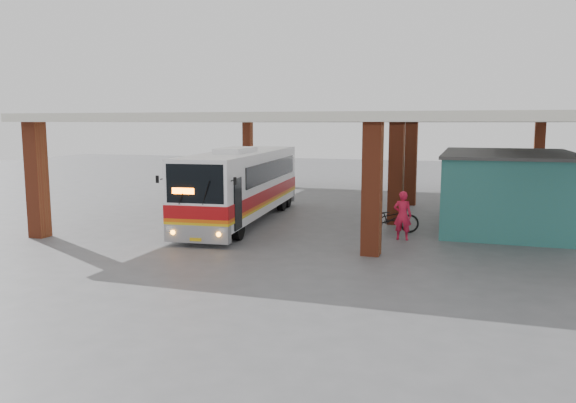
% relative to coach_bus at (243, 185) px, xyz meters
% --- Properties ---
extents(ground, '(90.00, 90.00, 0.00)m').
position_rel_coach_bus_xyz_m(ground, '(3.47, -1.57, -1.63)').
color(ground, '#515154').
rests_on(ground, ground).
extents(brick_columns, '(20.10, 21.60, 4.35)m').
position_rel_coach_bus_xyz_m(brick_columns, '(4.90, 3.43, 0.54)').
color(brick_columns, '#973C21').
rests_on(brick_columns, ground).
extents(canopy_roof, '(21.00, 23.00, 0.30)m').
position_rel_coach_bus_xyz_m(canopy_roof, '(3.97, 4.93, 2.87)').
color(canopy_roof, silver).
rests_on(canopy_roof, brick_columns).
extents(shop_building, '(5.20, 8.20, 3.11)m').
position_rel_coach_bus_xyz_m(shop_building, '(10.96, 2.43, -0.07)').
color(shop_building, teal).
rests_on(shop_building, ground).
extents(coach_bus, '(3.47, 11.44, 3.28)m').
position_rel_coach_bus_xyz_m(coach_bus, '(0.00, 0.00, 0.00)').
color(coach_bus, white).
rests_on(coach_bus, ground).
extents(motorcycle, '(2.29, 1.32, 1.14)m').
position_rel_coach_bus_xyz_m(motorcycle, '(6.58, -0.54, -1.06)').
color(motorcycle, black).
rests_on(motorcycle, ground).
extents(pedestrian, '(0.67, 0.45, 1.83)m').
position_rel_coach_bus_xyz_m(pedestrian, '(7.16, -1.82, -0.72)').
color(pedestrian, red).
rests_on(pedestrian, ground).
extents(red_chair, '(0.42, 0.42, 0.75)m').
position_rel_coach_bus_xyz_m(red_chair, '(8.56, 3.77, -1.28)').
color(red_chair, red).
rests_on(red_chair, ground).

